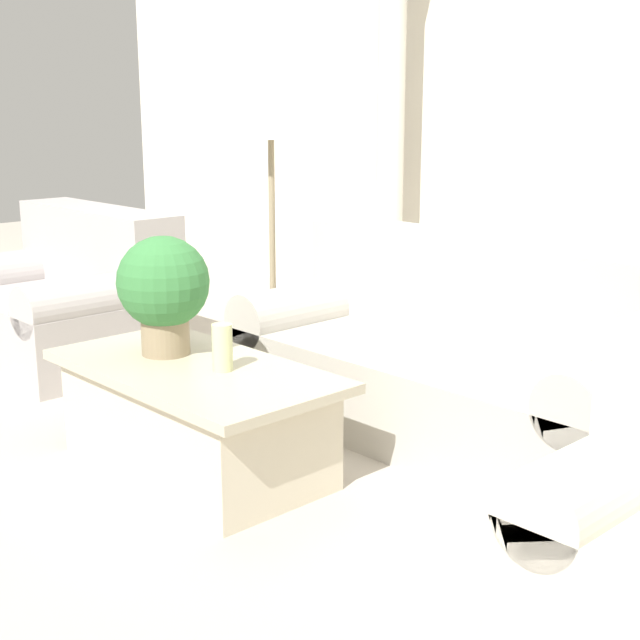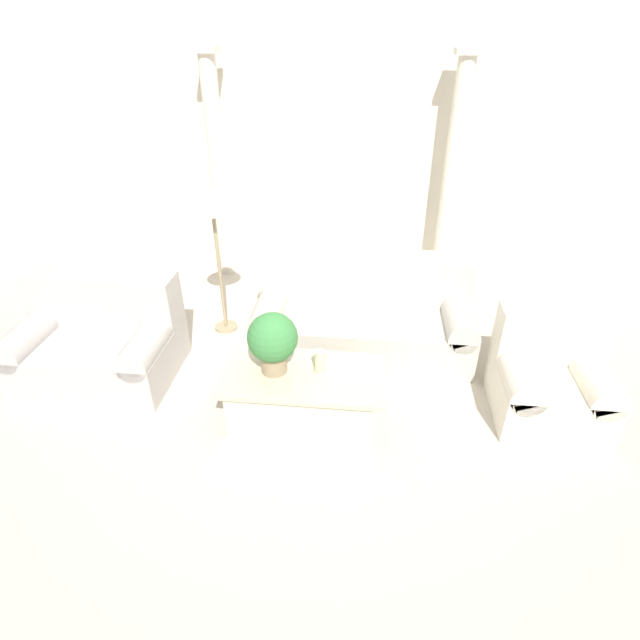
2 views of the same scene
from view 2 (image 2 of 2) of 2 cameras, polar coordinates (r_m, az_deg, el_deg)
The scene contains 11 objects.
ground_plane at distance 4.47m, azimuth -1.44°, elevation -8.03°, with size 16.00×16.00×0.00m, color #BCB2A3.
wall_back at distance 6.22m, azimuth 1.67°, elevation 19.95°, with size 10.00×0.06×3.20m.
sofa_long at distance 4.91m, azimuth 4.92°, elevation 0.72°, with size 2.06×0.93×0.87m.
loveseat at distance 4.94m, azimuth -23.94°, elevation -1.93°, with size 1.36×0.93×0.87m.
coffee_table at distance 4.06m, azimuth -1.97°, elevation -8.58°, with size 1.29×0.67×0.45m.
potted_plant at distance 3.80m, azimuth -5.43°, elevation -2.28°, with size 0.39×0.39×0.50m.
pillar_candle at distance 3.89m, azimuth -0.01°, elevation -4.74°, with size 0.08×0.08×0.19m.
floor_lamp at distance 4.83m, azimuth -12.21°, elevation 12.53°, with size 0.43×0.43×1.52m.
column_left at distance 6.18m, azimuth -11.55°, elevation 16.55°, with size 0.26×0.26×2.57m.
column_right at distance 5.98m, azimuth 14.80°, elevation 15.66°, with size 0.26×0.26×2.57m.
armchair at distance 4.48m, azimuth 24.81°, elevation -5.83°, with size 0.85×0.80×0.84m.
Camera 2 is at (0.48, -3.42, 2.84)m, focal length 28.00 mm.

